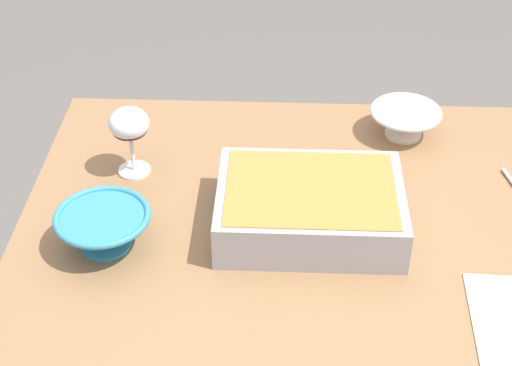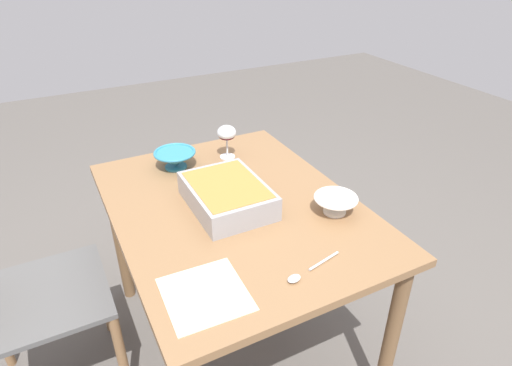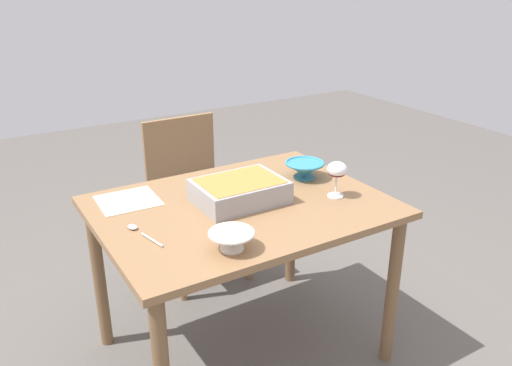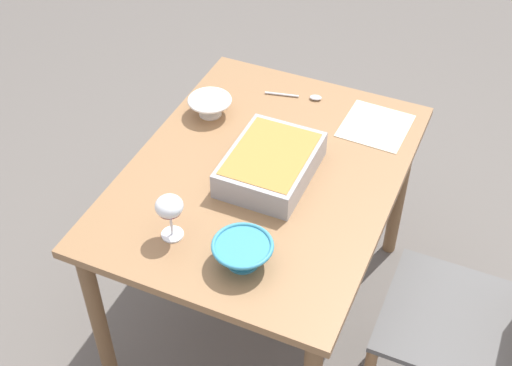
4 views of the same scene
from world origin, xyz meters
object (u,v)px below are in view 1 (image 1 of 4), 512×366
object	(u,v)px
wine_glass	(129,127)
mixing_bowl	(104,228)
casserole_dish	(310,205)
small_bowl	(405,120)
dining_table	(310,253)

from	to	relation	value
wine_glass	mixing_bowl	world-z (taller)	wine_glass
wine_glass	mixing_bowl	xyz separation A→B (m)	(-0.01, -0.23, -0.07)
casserole_dish	small_bowl	xyz separation A→B (m)	(0.21, 0.32, -0.01)
wine_glass	small_bowl	xyz separation A→B (m)	(0.58, 0.16, -0.07)
small_bowl	wine_glass	bearing A→B (deg)	-164.18
wine_glass	mixing_bowl	bearing A→B (deg)	-93.10
casserole_dish	small_bowl	world-z (taller)	casserole_dish
small_bowl	casserole_dish	bearing A→B (deg)	-123.41
casserole_dish	mixing_bowl	bearing A→B (deg)	-168.95
dining_table	mixing_bowl	world-z (taller)	mixing_bowl
wine_glass	casserole_dish	bearing A→B (deg)	-23.96
casserole_dish	wine_glass	bearing A→B (deg)	156.04
dining_table	casserole_dish	distance (m)	0.15
casserole_dish	mixing_bowl	xyz separation A→B (m)	(-0.37, -0.07, -0.01)
mixing_bowl	casserole_dish	bearing A→B (deg)	11.05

